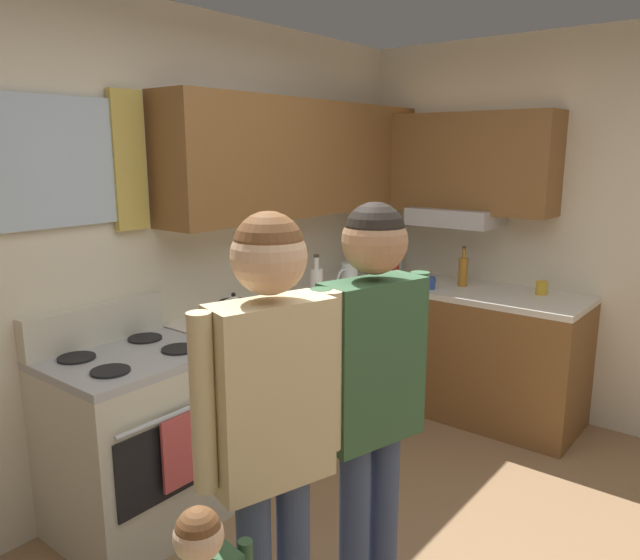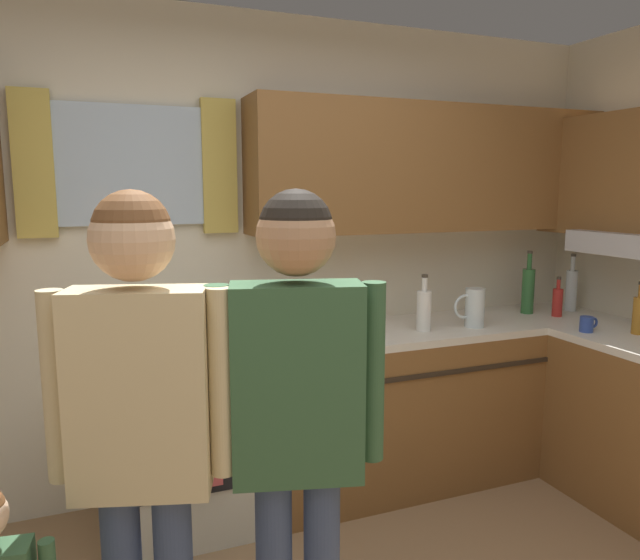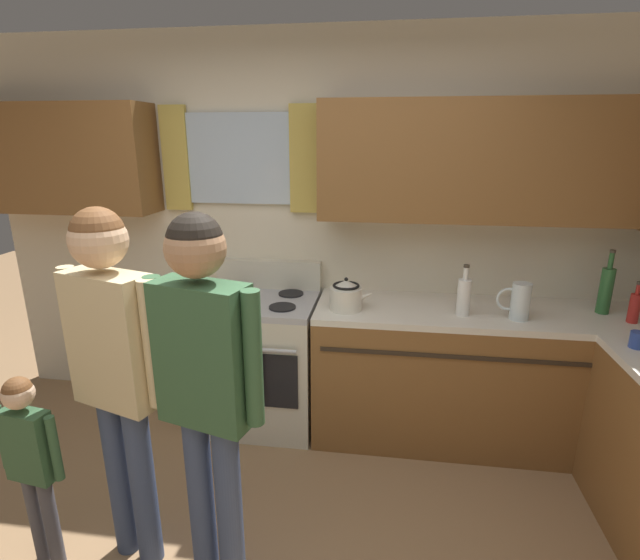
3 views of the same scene
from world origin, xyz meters
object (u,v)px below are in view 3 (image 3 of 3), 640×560
Objects in this scene: stove_oven at (262,359)px; mug_cobalt_blue at (638,340)px; small_child at (30,452)px; bottle_wine_green at (606,289)px; adult_in_plaid at (205,369)px; bottle_sauce_red at (635,307)px; adult_holding_child at (114,354)px; bottle_milk_white at (464,296)px; water_pitcher at (519,301)px; stovetop_kettle at (346,295)px.

mug_cobalt_blue is at bearing -12.32° from stove_oven.
small_child is (-2.80, -0.85, -0.34)m from mug_cobalt_blue.
bottle_wine_green is 0.24× the size of adult_in_plaid.
bottle_sauce_red is 2.78m from adult_holding_child.
mug_cobalt_blue is 2.94m from small_child.
bottle_milk_white is 1.42× the size of water_pitcher.
adult_in_plaid reaches higher than bottle_wine_green.
bottle_sauce_red is at bearing -52.94° from bottle_wine_green.
stove_oven is at bearing 177.75° from bottle_sauce_red.
stove_oven is 9.58× the size of mug_cobalt_blue.
stove_oven is 1.41m from bottle_milk_white.
adult_holding_child reaches higher than stovetop_kettle.
stove_oven is at bearing 167.68° from mug_cobalt_blue.
adult_in_plaid reaches higher than mug_cobalt_blue.
stovetop_kettle is 0.28× the size of small_child.
water_pitcher is 0.13× the size of adult_holding_child.
water_pitcher is (1.02, -0.02, 0.02)m from stovetop_kettle.
water_pitcher reaches higher than stovetop_kettle.
bottle_sauce_red is (0.11, -0.14, -0.06)m from bottle_wine_green.
water_pitcher is at bearing 146.71° from mug_cobalt_blue.
stove_oven is 2.31m from bottle_sauce_red.
stovetop_kettle is at bearing -10.34° from stove_oven.
adult_in_plaid is (-1.97, -0.82, 0.11)m from mug_cobalt_blue.
bottle_milk_white is at bearing 0.31° from stovetop_kettle.
bottle_wine_green reaches higher than stovetop_kettle.
bottle_milk_white reaches higher than stovetop_kettle.
adult_holding_child is at bearing -152.79° from bottle_wine_green.
bottle_milk_white is (-0.96, -0.01, 0.03)m from bottle_sauce_red.
stove_oven is 2.79× the size of bottle_wine_green.
adult_holding_child is at bearing -162.88° from mug_cobalt_blue.
stovetop_kettle is (-0.70, -0.00, -0.02)m from bottle_milk_white.
small_child is (-1.98, -1.21, -0.41)m from bottle_milk_white.
adult_holding_child is (-2.44, -1.25, 0.00)m from bottle_wine_green.
adult_in_plaid is (-1.47, -1.15, 0.04)m from water_pitcher.
bottle_sauce_red is 0.15× the size of adult_holding_child.
stove_oven is 5.00× the size of water_pitcher.
small_child is (-0.69, -1.31, 0.14)m from stove_oven.
adult_in_plaid is 1.73× the size of small_child.
mug_cobalt_blue is 1.56m from stovetop_kettle.
adult_holding_child is 0.60m from small_child.
adult_holding_child is at bearing -156.39° from bottle_sauce_red.
bottle_sauce_red is 1.66m from stovetop_kettle.
adult_holding_child is at bearing -145.37° from bottle_milk_white.
mug_cobalt_blue is 2.52m from adult_holding_child.
adult_in_plaid is at bearing 1.88° from small_child.
stove_oven is at bearing 75.96° from adult_holding_child.
bottle_wine_green is 3.43× the size of mug_cobalt_blue.
bottle_wine_green is at bearing 33.64° from adult_in_plaid.
mug_cobalt_blue is 0.12× the size of small_child.
mug_cobalt_blue is 0.61m from water_pitcher.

